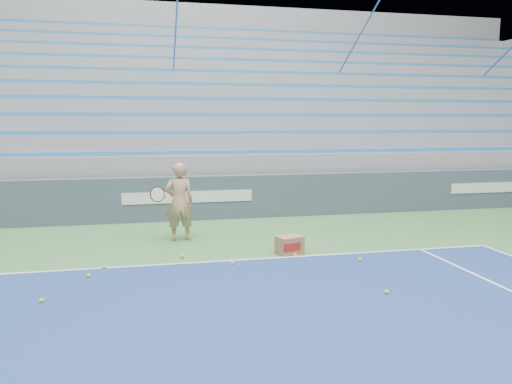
% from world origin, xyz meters
% --- Properties ---
extents(sponsor_barrier, '(30.00, 0.32, 1.10)m').
position_xyz_m(sponsor_barrier, '(0.00, 15.88, 0.55)').
color(sponsor_barrier, '#3D4B5D').
rests_on(sponsor_barrier, ground).
extents(bleachers, '(31.00, 9.15, 7.30)m').
position_xyz_m(bleachers, '(0.00, 21.60, 2.36)').
color(bleachers, gray).
rests_on(bleachers, ground).
extents(tennis_player, '(0.91, 0.83, 1.62)m').
position_xyz_m(tennis_player, '(-0.35, 13.69, 0.81)').
color(tennis_player, tan).
rests_on(tennis_player, ground).
extents(ball_box, '(0.53, 0.46, 0.34)m').
position_xyz_m(ball_box, '(1.57, 12.13, 0.17)').
color(ball_box, '#906845').
rests_on(ball_box, ground).
extents(tennis_ball_0, '(0.07, 0.07, 0.07)m').
position_xyz_m(tennis_ball_0, '(0.41, 11.65, 0.03)').
color(tennis_ball_0, '#C3D92C').
rests_on(tennis_ball_0, ground).
extents(tennis_ball_1, '(0.07, 0.07, 0.07)m').
position_xyz_m(tennis_ball_1, '(-1.71, 11.87, 0.03)').
color(tennis_ball_1, '#C3D92C').
rests_on(tennis_ball_1, ground).
extents(tennis_ball_2, '(0.07, 0.07, 0.07)m').
position_xyz_m(tennis_ball_2, '(2.31, 9.71, 0.03)').
color(tennis_ball_2, '#C3D92C').
rests_on(tennis_ball_2, ground).
extents(tennis_ball_3, '(0.07, 0.07, 0.07)m').
position_xyz_m(tennis_ball_3, '(-1.92, 11.43, 0.03)').
color(tennis_ball_3, '#C3D92C').
rests_on(tennis_ball_3, ground).
extents(tennis_ball_4, '(0.07, 0.07, 0.07)m').
position_xyz_m(tennis_ball_4, '(-2.42, 10.40, 0.03)').
color(tennis_ball_4, '#C3D92C').
rests_on(tennis_ball_4, ground).
extents(tennis_ball_5, '(0.07, 0.07, 0.07)m').
position_xyz_m(tennis_ball_5, '(-0.40, 12.28, 0.03)').
color(tennis_ball_5, '#C3D92C').
rests_on(tennis_ball_5, ground).
extents(tennis_ball_6, '(0.07, 0.07, 0.07)m').
position_xyz_m(tennis_ball_6, '(1.61, 11.91, 0.03)').
color(tennis_ball_6, '#C3D92C').
rests_on(tennis_ball_6, ground).
extents(tennis_ball_7, '(0.07, 0.07, 0.07)m').
position_xyz_m(tennis_ball_7, '(2.65, 11.38, 0.03)').
color(tennis_ball_7, '#C3D92C').
rests_on(tennis_ball_7, ground).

